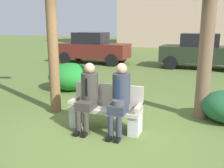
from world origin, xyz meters
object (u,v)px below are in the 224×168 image
(shrub_mid_lawn, at_px, (70,77))
(parked_car_near, at_px, (93,48))
(seated_man_right, at_px, (120,96))
(seated_man_left, at_px, (88,93))
(parked_car_far, at_px, (202,51))
(park_bench, at_px, (106,110))

(shrub_mid_lawn, bearing_deg, parked_car_near, 106.96)
(shrub_mid_lawn, bearing_deg, seated_man_right, -46.28)
(seated_man_left, distance_m, seated_man_right, 0.66)
(seated_man_left, bearing_deg, seated_man_right, -0.27)
(seated_man_left, relative_size, parked_car_near, 0.34)
(seated_man_right, bearing_deg, parked_car_far, 80.88)
(park_bench, distance_m, parked_car_far, 8.54)
(shrub_mid_lawn, bearing_deg, parked_car_far, 56.05)
(seated_man_left, relative_size, seated_man_right, 0.98)
(seated_man_right, xyz_separation_m, parked_car_far, (1.36, 8.48, 0.09))
(seated_man_left, xyz_separation_m, shrub_mid_lawn, (-1.89, 2.66, -0.30))
(park_bench, height_order, shrub_mid_lawn, park_bench)
(park_bench, distance_m, parked_car_near, 9.22)
(park_bench, xyz_separation_m, parked_car_far, (1.69, 8.36, 0.44))
(park_bench, relative_size, parked_car_far, 0.36)
(park_bench, relative_size, shrub_mid_lawn, 1.02)
(shrub_mid_lawn, distance_m, parked_car_near, 6.03)
(seated_man_left, height_order, parked_car_near, parked_car_near)
(seated_man_right, relative_size, parked_car_far, 0.34)
(seated_man_left, bearing_deg, parked_car_far, 76.59)
(seated_man_left, xyz_separation_m, parked_car_far, (2.02, 8.47, 0.10))
(shrub_mid_lawn, bearing_deg, park_bench, -48.87)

